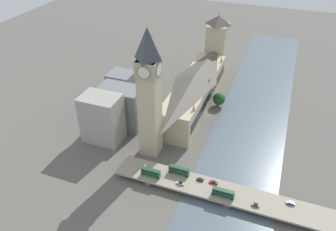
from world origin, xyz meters
The scene contains 19 objects.
ground_plane centered at (0.00, 0.00, 0.00)m, with size 600.00×600.00×0.00m, color #605E56.
river_water centered at (-30.41, 0.00, 0.15)m, with size 48.82×360.00×0.30m, color slate.
parliament_hall centered at (14.26, -8.00, 13.95)m, with size 22.97×100.56×28.07m.
clock_tower centered at (24.50, 51.87, 43.18)m, with size 12.39×12.39×80.96m.
victoria_tower centered at (14.31, -70.63, 25.87)m, with size 16.70×16.70×55.75m.
road_bridge centered at (-30.41, 73.40, 3.24)m, with size 129.65×15.85×4.09m.
double_decker_bus_lead centered at (14.26, 76.45, 6.76)m, with size 11.21×2.47×4.84m.
double_decker_bus_mid centered at (-27.13, 76.77, 6.66)m, with size 11.83×2.54×4.63m.
double_decker_bus_rear centered at (-0.04, 69.37, 6.87)m, with size 11.93×2.53×5.06m.
car_northbound_lead centered at (-44.16, 77.33, 4.81)m, with size 4.04×1.86×1.45m.
car_northbound_mid centered at (-12.73, 70.09, 4.73)m, with size 3.99×1.88×1.27m.
car_northbound_tail centered at (-3.44, 76.63, 4.83)m, with size 4.62×1.75×1.50m.
car_southbound_lead centered at (-60.81, 69.71, 4.84)m, with size 4.39×1.80×1.50m.
car_southbound_mid centered at (-20.23, 69.55, 4.77)m, with size 4.78×1.84×1.35m.
city_block_west centered at (54.95, 32.10, 14.64)m, with size 29.69×17.52×29.28m.
city_block_center centered at (72.95, -2.52, 10.24)m, with size 19.23×17.83×20.48m.
city_block_east centered at (58.70, 51.23, 16.15)m, with size 24.78×17.66×32.31m.
tree_embankment_near centered at (-2.93, -14.99, 6.28)m, with size 9.33×9.33×10.96m.
tree_embankment_mid centered at (-2.16, -14.51, 5.96)m, with size 6.12×6.12×9.04m.
Camera 1 is at (-41.94, 197.51, 136.59)m, focal length 35.00 mm.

